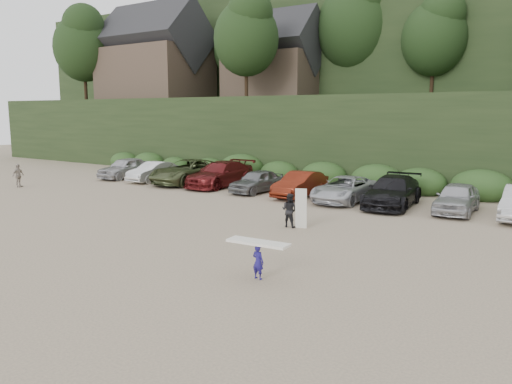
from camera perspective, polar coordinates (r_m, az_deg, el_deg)
The scene contains 6 objects.
ground at distance 20.30m, azimuth -4.41°, elevation -4.79°, with size 120.00×120.00×0.00m, color tan.
hillside_backdrop at distance 53.29m, azimuth 20.59°, elevation 15.44°, with size 90.00×41.50×28.00m.
parked_cars at distance 28.67m, azimuth 7.09°, elevation 0.83°, with size 34.17×6.28×1.65m.
distant_walker at distance 36.06m, azimuth -25.54°, elevation 1.72°, with size 0.90×0.37×1.54m, color #A29689.
child_surfer at distance 14.73m, azimuth 0.24°, elevation -7.03°, with size 1.94×0.65×1.15m.
adult_surfer at distance 21.30m, azimuth 3.96°, elevation -2.07°, with size 1.19×0.56×1.72m.
Camera 1 is at (12.14, -15.51, 4.89)m, focal length 35.00 mm.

